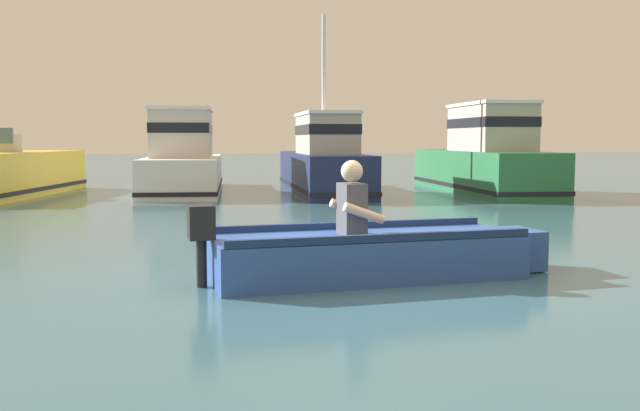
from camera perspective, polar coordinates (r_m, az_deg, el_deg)
ground_plane at (r=7.42m, az=2.56°, el=-5.53°), size 120.00×120.00×0.00m
rowboat_with_person at (r=7.24m, az=4.19°, el=-3.80°), size 3.72×1.34×1.19m
moored_boat_yellow at (r=19.08m, az=-23.20°, el=2.29°), size 2.76×5.85×1.66m
moored_boat_white at (r=19.00m, az=-10.86°, el=3.48°), size 2.42×6.43×2.18m
moored_boat_navy at (r=18.50m, az=0.29°, el=3.46°), size 1.98×6.57×4.56m
moored_boat_green at (r=19.16m, az=13.01°, el=3.63°), size 2.27×6.90×2.31m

